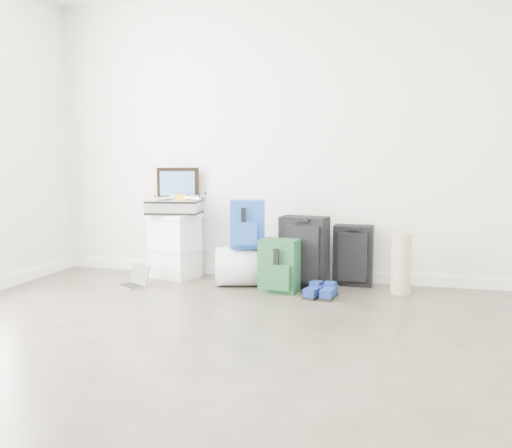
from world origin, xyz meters
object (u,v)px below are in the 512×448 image
(carry_on, at_px, (353,255))
(duffel_bag, at_px, (248,266))
(boxes_stack, at_px, (175,245))
(laptop, at_px, (134,281))
(briefcase, at_px, (174,207))
(large_suitcase, at_px, (304,252))

(carry_on, bearing_deg, duffel_bag, -162.03)
(boxes_stack, relative_size, duffel_bag, 1.08)
(duffel_bag, bearing_deg, laptop, -178.04)
(briefcase, distance_m, laptop, 0.82)
(large_suitcase, distance_m, laptop, 1.56)
(briefcase, height_order, laptop, briefcase)
(boxes_stack, height_order, large_suitcase, large_suitcase)
(large_suitcase, bearing_deg, boxes_stack, -176.10)
(boxes_stack, xyz_separation_m, laptop, (-0.20, -0.47, -0.26))
(briefcase, bearing_deg, laptop, -122.22)
(duffel_bag, distance_m, laptop, 1.04)
(large_suitcase, xyz_separation_m, laptop, (-1.49, -0.37, -0.27))
(boxes_stack, relative_size, carry_on, 1.13)
(boxes_stack, distance_m, duffel_bag, 0.82)
(boxes_stack, height_order, laptop, boxes_stack)
(duffel_bag, relative_size, carry_on, 1.04)
(boxes_stack, height_order, duffel_bag, boxes_stack)
(boxes_stack, height_order, briefcase, briefcase)
(boxes_stack, xyz_separation_m, carry_on, (1.71, 0.10, -0.04))
(carry_on, xyz_separation_m, laptop, (-1.91, -0.57, -0.23))
(duffel_bag, xyz_separation_m, carry_on, (0.92, 0.28, 0.10))
(boxes_stack, xyz_separation_m, duffel_bag, (0.79, -0.18, -0.13))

